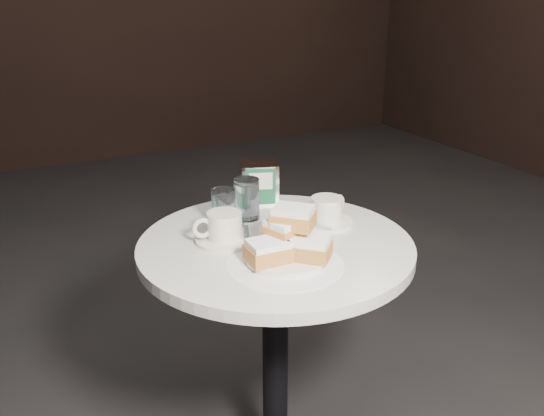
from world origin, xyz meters
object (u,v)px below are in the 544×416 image
Objects in this scene: coffee_cup_right at (327,212)px; water_glass_right at (247,199)px; beignet_plate at (288,242)px; coffee_cup_left at (224,229)px; cafe_table at (275,310)px; water_glass_left at (224,208)px; napkin_dispenser at (259,183)px.

water_glass_right is at bearing 120.14° from coffee_cup_right.
coffee_cup_right is at bearing 37.07° from beignet_plate.
beignet_plate reaches higher than coffee_cup_left.
water_glass_left is (-0.07, 0.16, 0.25)m from cafe_table.
water_glass_right is 0.12m from napkin_dispenser.
beignet_plate is at bearing -53.32° from coffee_cup_left.
beignet_plate reaches higher than coffee_cup_right.
water_glass_right is (0.12, 0.12, 0.02)m from coffee_cup_left.
coffee_cup_left is 0.29m from coffee_cup_right.
beignet_plate is 0.39m from napkin_dispenser.
beignet_plate reaches higher than water_glass_left.
water_glass_left is at bearing 101.19° from beignet_plate.
cafe_table is 0.29m from coffee_cup_right.
napkin_dispenser reaches higher than coffee_cup_right.
water_glass_left is at bearing -165.38° from water_glass_right.
coffee_cup_right reaches higher than cafe_table.
cafe_table is 3.00× the size of beignet_plate.
napkin_dispenser reaches higher than water_glass_right.
water_glass_right reaches higher than coffee_cup_right.
water_glass_left reaches higher than coffee_cup_left.
coffee_cup_right is at bearing 4.48° from coffee_cup_left.
napkin_dispenser is (0.08, 0.27, 0.26)m from cafe_table.
beignet_plate is 1.92× the size of napkin_dispenser.
cafe_table is 0.38m from napkin_dispenser.
water_glass_right is 0.88× the size of napkin_dispenser.
beignet_plate reaches higher than napkin_dispenser.
water_glass_left is 0.08m from water_glass_right.
coffee_cup_left is (-0.11, 0.06, 0.23)m from cafe_table.
coffee_cup_left reaches higher than cafe_table.
water_glass_right is at bearing -112.61° from napkin_dispenser.
water_glass_left is (-0.05, 0.27, 0.00)m from beignet_plate.
coffee_cup_left is at bearing 154.32° from coffee_cup_right.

